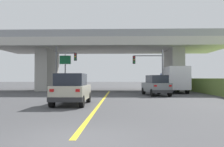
{
  "coord_description": "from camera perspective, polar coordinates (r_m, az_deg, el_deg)",
  "views": [
    {
      "loc": [
        1.3,
        -6.75,
        1.72
      ],
      "look_at": [
        0.66,
        14.88,
        2.14
      ],
      "focal_mm": 39.27,
      "sensor_mm": 36.0,
      "label": 1
    }
  ],
  "objects": [
    {
      "name": "lane_divider_stripe",
      "position": [
        19.54,
        -2.13,
        -6.15
      ],
      "size": [
        0.2,
        25.34,
        0.01
      ],
      "primitive_type": "cube",
      "color": "yellow",
      "rests_on": "ground"
    },
    {
      "name": "traffic_signal_farside",
      "position": [
        30.63,
        -11.34,
        2.27
      ],
      "size": [
        2.61,
        0.36,
        5.7
      ],
      "color": "#56595E",
      "rests_on": "ground"
    },
    {
      "name": "highway_sign",
      "position": [
        32.76,
        -10.85,
        2.16
      ],
      "size": [
        1.53,
        0.17,
        4.87
      ],
      "color": "#56595E",
      "rests_on": "ground"
    },
    {
      "name": "ground",
      "position": [
        34.97,
        -0.44,
        -3.93
      ],
      "size": [
        160.0,
        160.0,
        0.0
      ],
      "primitive_type": "plane",
      "color": "#424244"
    },
    {
      "name": "box_truck",
      "position": [
        30.04,
        14.31,
        -1.31
      ],
      "size": [
        2.33,
        6.46,
        3.04
      ],
      "color": "navy",
      "rests_on": "ground"
    },
    {
      "name": "traffic_signal_nearside",
      "position": [
        29.38,
        9.23,
        1.9
      ],
      "size": [
        3.63,
        0.36,
        5.11
      ],
      "color": "slate",
      "rests_on": "ground"
    },
    {
      "name": "suv_lead",
      "position": [
        16.07,
        -9.38,
        -3.62
      ],
      "size": [
        2.03,
        4.27,
        2.02
      ],
      "color": "#B7B29E",
      "rests_on": "ground"
    },
    {
      "name": "suv_crossing",
      "position": [
        24.95,
        10.23,
        -2.72
      ],
      "size": [
        2.53,
        4.7,
        2.02
      ],
      "rotation": [
        0.0,
        0.0,
        0.15
      ],
      "color": "slate",
      "rests_on": "ground"
    },
    {
      "name": "overpass_bridge",
      "position": [
        35.13,
        -0.43,
        5.01
      ],
      "size": [
        31.15,
        10.67,
        7.72
      ],
      "color": "#B7B5AD",
      "rests_on": "ground"
    }
  ]
}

